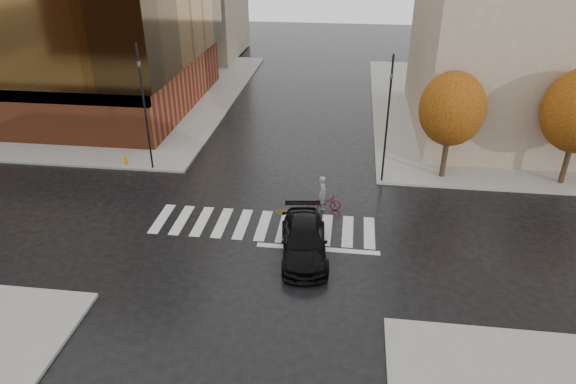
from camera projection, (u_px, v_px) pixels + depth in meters
name	position (u px, v px, depth m)	size (l,w,h in m)	color
ground	(262.00, 231.00, 26.39)	(120.00, 120.00, 0.00)	black
sidewalk_nw	(76.00, 93.00, 47.08)	(30.00, 30.00, 0.15)	gray
sidewalk_ne	(555.00, 112.00, 42.39)	(30.00, 30.00, 0.15)	gray
crosswalk	(263.00, 225.00, 26.83)	(12.00, 3.00, 0.01)	silver
office_glass	(25.00, 3.00, 40.69)	(27.00, 19.00, 16.00)	brown
building_ne_tan	(546.00, 2.00, 35.06)	(16.00, 16.00, 18.00)	gray
tree_ne_a	(452.00, 109.00, 29.65)	(3.80, 3.80, 6.50)	#322616
sedan	(304.00, 241.00, 24.19)	(2.14, 5.26, 1.53)	black
cyclist	(324.00, 199.00, 27.91)	(1.90, 0.93, 2.06)	maroon
traffic_light_nw	(143.00, 99.00, 30.61)	(0.20, 0.16, 7.85)	black
traffic_light_ne	(388.00, 112.00, 29.07)	(0.21, 0.23, 7.61)	black
fire_hydrant	(126.00, 159.00, 32.95)	(0.24, 0.24, 0.66)	orange
manhole	(282.00, 212.00, 28.05)	(0.68, 0.68, 0.01)	#423817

